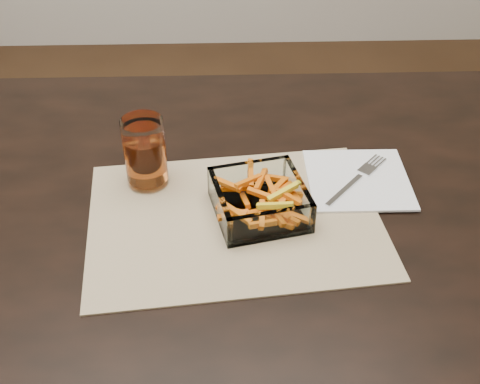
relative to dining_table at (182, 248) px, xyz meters
name	(u,v)px	position (x,y,z in m)	size (l,w,h in m)	color
dining_table	(182,248)	(0.00, 0.00, 0.00)	(1.60, 0.90, 0.75)	black
placemat	(235,219)	(0.09, -0.03, 0.09)	(0.45, 0.33, 0.00)	tan
glass_bowl	(259,202)	(0.13, -0.02, 0.11)	(0.16, 0.16, 0.05)	white
tumbler	(145,155)	(-0.05, 0.07, 0.15)	(0.07, 0.07, 0.12)	white
napkin	(358,179)	(0.30, 0.06, 0.09)	(0.17, 0.17, 0.00)	white
fork	(357,178)	(0.30, 0.06, 0.10)	(0.13, 0.14, 0.00)	silver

